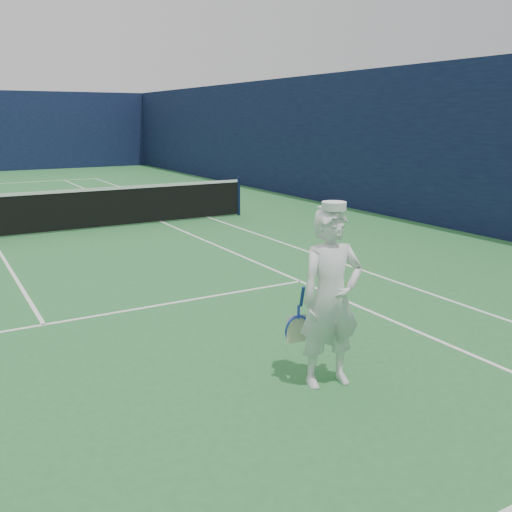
% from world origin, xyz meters
% --- Properties ---
extents(tennis_player, '(0.76, 0.59, 1.90)m').
position_xyz_m(tennis_player, '(2.24, -9.65, 0.92)').
color(tennis_player, white).
rests_on(tennis_player, ground).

